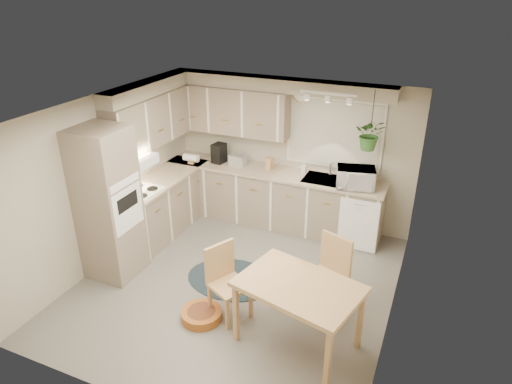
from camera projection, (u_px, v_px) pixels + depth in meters
floor at (236, 284)px, 6.18m from camera, size 4.20×4.20×0.00m
ceiling at (232, 111)px, 5.15m from camera, size 4.20×4.20×0.00m
wall_back at (291, 151)px, 7.41m from camera, size 4.00×0.04×2.40m
wall_front at (129, 307)px, 3.92m from camera, size 4.00×0.04×2.40m
wall_left at (106, 180)px, 6.38m from camera, size 0.04×4.20×2.40m
wall_right at (400, 238)px, 4.95m from camera, size 0.04×4.20×2.40m
base_cab_left at (164, 205)px, 7.32m from camera, size 0.60×1.85×0.90m
base_cab_back at (272, 198)px, 7.55m from camera, size 3.60×0.60×0.90m
counter_left at (162, 179)px, 7.11m from camera, size 0.64×1.89×0.04m
counter_back at (272, 172)px, 7.34m from camera, size 3.64×0.64×0.04m
oven_stack at (108, 204)px, 6.01m from camera, size 0.65×0.65×2.10m
wall_oven_face at (128, 209)px, 5.90m from camera, size 0.02×0.56×0.58m
upper_cab_left at (154, 119)px, 6.88m from camera, size 0.35×2.00×0.75m
upper_cab_back at (230, 110)px, 7.35m from camera, size 2.00×0.35×0.75m
soffit_left at (149, 88)px, 6.69m from camera, size 0.30×2.00×0.20m
soffit_back at (277, 84)px, 6.89m from camera, size 3.60×0.30×0.20m
cooktop at (140, 192)px, 6.62m from camera, size 0.52×0.58×0.02m
range_hood at (135, 162)px, 6.44m from camera, size 0.40×0.60×0.14m
window_blinds at (334, 134)px, 6.96m from camera, size 1.40×0.02×1.00m
window_frame at (334, 134)px, 6.97m from camera, size 1.50×0.02×1.10m
sink at (326, 182)px, 7.04m from camera, size 0.70×0.48×0.10m
dishwasher_front at (358, 226)px, 6.77m from camera, size 0.58×0.02×0.83m
track_light_bar at (328, 93)px, 6.22m from camera, size 0.80×0.04×0.04m
wall_clock at (301, 93)px, 6.91m from camera, size 0.30×0.03×0.30m
dining_table at (298, 314)px, 5.02m from camera, size 1.44×1.13×0.80m
chair_left at (230, 284)px, 5.42m from camera, size 0.58×0.58×0.92m
chair_back at (325, 277)px, 5.50m from camera, size 0.59×0.59×0.97m
braided_rug at (232, 279)px, 6.27m from camera, size 1.30×1.00×0.01m
pet_bed at (202, 315)px, 5.53m from camera, size 0.53×0.53×0.11m
microwave at (356, 176)px, 6.70m from camera, size 0.61×0.43×0.37m
soap_bottle at (303, 170)px, 7.28m from camera, size 0.09×0.18×0.08m
hanging_plant at (370, 138)px, 6.39m from camera, size 0.48×0.52×0.36m
coffee_maker at (219, 153)px, 7.61m from camera, size 0.22×0.25×0.33m
toaster at (238, 160)px, 7.55m from camera, size 0.30×0.19×0.17m
knife_block at (269, 163)px, 7.36m from camera, size 0.11×0.11×0.20m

